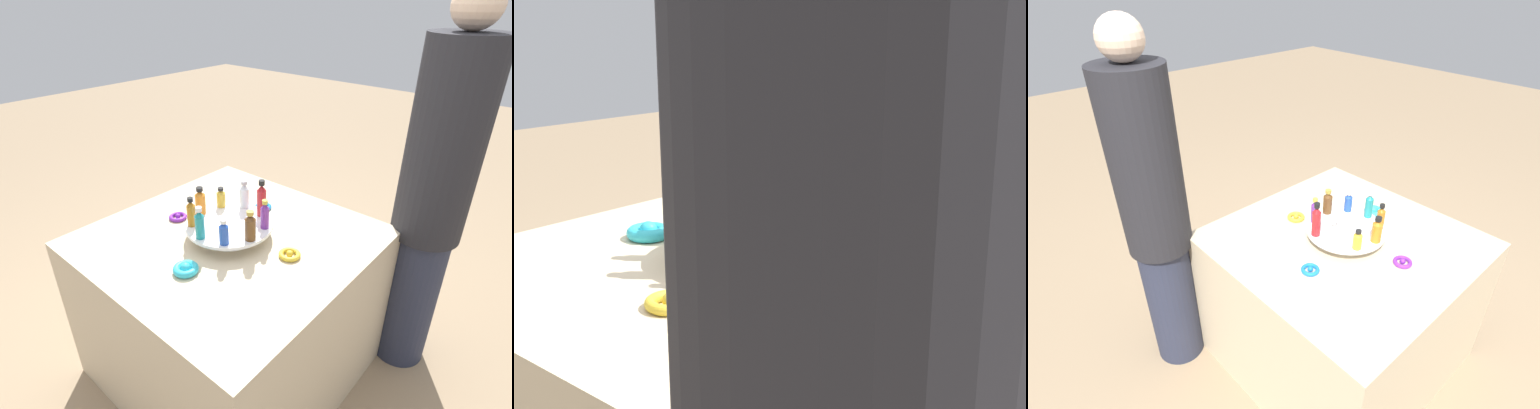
% 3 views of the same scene
% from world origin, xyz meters
% --- Properties ---
extents(ground_plane, '(12.00, 12.00, 0.00)m').
position_xyz_m(ground_plane, '(0.00, 0.00, 0.00)').
color(ground_plane, '#997F60').
extents(party_table, '(0.99, 0.99, 0.71)m').
position_xyz_m(party_table, '(0.00, 0.00, 0.35)').
color(party_table, beige).
rests_on(party_table, ground_plane).
extents(display_stand, '(0.34, 0.34, 0.06)m').
position_xyz_m(display_stand, '(0.00, 0.00, 0.74)').
color(display_stand, white).
rests_on(display_stand, party_table).
extents(bottle_clear, '(0.04, 0.04, 0.12)m').
position_xyz_m(bottle_clear, '(0.04, -0.13, 0.82)').
color(bottle_clear, silver).
rests_on(bottle_clear, display_stand).
extents(bottle_gold, '(0.04, 0.04, 0.08)m').
position_xyz_m(bottle_gold, '(0.12, -0.07, 0.80)').
color(bottle_gold, gold).
rests_on(bottle_gold, display_stand).
extents(bottle_orange, '(0.04, 0.04, 0.11)m').
position_xyz_m(bottle_orange, '(0.14, 0.02, 0.82)').
color(bottle_orange, orange).
rests_on(bottle_orange, display_stand).
extents(bottle_amber, '(0.03, 0.03, 0.12)m').
position_xyz_m(bottle_amber, '(0.09, 0.10, 0.82)').
color(bottle_amber, '#AD6B19').
rests_on(bottle_amber, display_stand).
extents(bottle_teal, '(0.03, 0.03, 0.12)m').
position_xyz_m(bottle_teal, '(0.01, 0.14, 0.82)').
color(bottle_teal, teal).
rests_on(bottle_teal, display_stand).
extents(bottle_blue, '(0.03, 0.03, 0.10)m').
position_xyz_m(bottle_blue, '(-0.08, 0.11, 0.81)').
color(bottle_blue, '#234CAD').
rests_on(bottle_blue, display_stand).
extents(bottle_brown, '(0.04, 0.04, 0.11)m').
position_xyz_m(bottle_brown, '(-0.14, 0.03, 0.82)').
color(bottle_brown, brown).
rests_on(bottle_brown, display_stand).
extents(bottle_purple, '(0.03, 0.03, 0.12)m').
position_xyz_m(bottle_purple, '(-0.12, -0.06, 0.82)').
color(bottle_purple, '#702D93').
rests_on(bottle_purple, display_stand).
extents(bottle_red, '(0.04, 0.04, 0.15)m').
position_xyz_m(bottle_red, '(-0.05, -0.13, 0.83)').
color(bottle_red, '#B21E23').
rests_on(bottle_red, display_stand).
extents(ribbon_bow_gold, '(0.08, 0.08, 0.03)m').
position_xyz_m(ribbon_bow_gold, '(-0.26, -0.04, 0.71)').
color(ribbon_bow_gold, gold).
rests_on(ribbon_bow_gold, party_table).
extents(ribbon_bow_blue, '(0.07, 0.07, 0.02)m').
position_xyz_m(ribbon_bow_blue, '(0.04, -0.26, 0.71)').
color(ribbon_bow_blue, blue).
rests_on(ribbon_bow_blue, party_table).
extents(ribbon_bow_purple, '(0.07, 0.07, 0.02)m').
position_xyz_m(ribbon_bow_purple, '(0.26, 0.04, 0.71)').
color(ribbon_bow_purple, purple).
rests_on(ribbon_bow_purple, party_table).
extents(ribbon_bow_teal, '(0.09, 0.09, 0.04)m').
position_xyz_m(ribbon_bow_teal, '(-0.04, 0.26, 0.72)').
color(ribbon_bow_teal, '#2DB7CC').
rests_on(ribbon_bow_teal, party_table).
extents(person_figure, '(0.27, 0.27, 1.59)m').
position_xyz_m(person_figure, '(-0.55, -0.58, 0.80)').
color(person_figure, '#282D42').
rests_on(person_figure, ground_plane).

